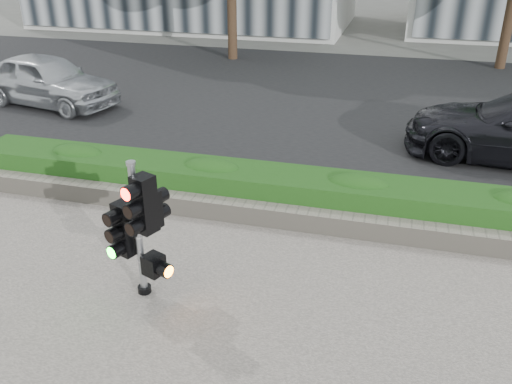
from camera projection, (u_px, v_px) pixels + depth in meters
The scene contains 7 objects.
ground at pixel (233, 287), 7.82m from camera, with size 120.00×120.00×0.00m, color #51514C.
road at pixel (330, 98), 16.50m from camera, with size 60.00×13.00×0.02m, color black.
curb at pixel (281, 191), 10.53m from camera, with size 60.00×0.25×0.12m, color gray.
stone_wall at pixel (266, 214), 9.38m from camera, with size 12.00×0.32×0.34m, color gray.
hedge at pixel (274, 190), 9.87m from camera, with size 12.00×1.00×0.68m, color #2D7122.
traffic_signal at pixel (140, 223), 7.19m from camera, with size 0.74×0.62×2.00m.
car_silver at pixel (47, 80), 15.49m from camera, with size 1.73×4.31×1.47m, color #B8BBC0.
Camera 1 is at (1.98, -6.12, 4.66)m, focal length 38.00 mm.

